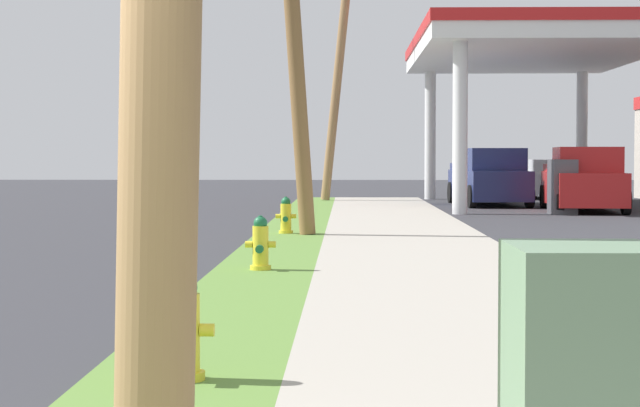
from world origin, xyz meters
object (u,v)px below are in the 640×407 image
object	(u,v)px
fire_hydrant_nearest	(184,333)
truck_red_on_apron	(583,182)
car_silver_by_near_pump	(550,181)
utility_pole_background	(339,62)
fire_hydrant_second	(260,246)
utility_pole_midground	(292,5)
fire_hydrant_third	(286,217)
truck_navy_at_forecourt	(489,179)

from	to	relation	value
fire_hydrant_nearest	truck_red_on_apron	bearing A→B (deg)	72.88
car_silver_by_near_pump	truck_red_on_apron	size ratio (longest dim) A/B	0.83
utility_pole_background	car_silver_by_near_pump	distance (m)	10.90
fire_hydrant_second	truck_red_on_apron	size ratio (longest dim) A/B	0.13
fire_hydrant_second	utility_pole_background	size ratio (longest dim) A/B	0.08
utility_pole_midground	utility_pole_background	world-z (taller)	utility_pole_background
fire_hydrant_third	utility_pole_midground	xyz separation A→B (m)	(0.15, -0.37, 4.23)
truck_red_on_apron	utility_pole_midground	bearing A→B (deg)	-123.92
fire_hydrant_nearest	fire_hydrant_third	xyz separation A→B (m)	(-0.11, 15.16, 0.00)
fire_hydrant_third	car_silver_by_near_pump	distance (m)	25.03
utility_pole_background	car_silver_by_near_pump	bearing A→B (deg)	31.42
car_silver_by_near_pump	fire_hydrant_nearest	bearing A→B (deg)	-103.74
truck_navy_at_forecourt	car_silver_by_near_pump	bearing A→B (deg)	63.95
fire_hydrant_nearest	utility_pole_background	size ratio (longest dim) A/B	0.08
fire_hydrant_second	truck_navy_at_forecourt	xyz separation A→B (m)	(6.10, 23.81, 0.47)
fire_hydrant_third	utility_pole_midground	world-z (taller)	utility_pole_midground
fire_hydrant_second	truck_navy_at_forecourt	bearing A→B (deg)	75.64
fire_hydrant_second	car_silver_by_near_pump	distance (m)	32.04
utility_pole_midground	truck_navy_at_forecourt	xyz separation A→B (m)	(6.00, 16.72, -3.76)
truck_navy_at_forecourt	truck_red_on_apron	bearing A→B (deg)	-61.59
fire_hydrant_second	utility_pole_background	world-z (taller)	utility_pole_background
utility_pole_midground	truck_navy_at_forecourt	distance (m)	18.16
utility_pole_background	truck_navy_at_forecourt	world-z (taller)	utility_pole_background
fire_hydrant_third	truck_navy_at_forecourt	distance (m)	17.48
utility_pole_midground	fire_hydrant_third	bearing A→B (deg)	111.64
truck_red_on_apron	fire_hydrant_second	bearing A→B (deg)	-113.39
fire_hydrant_nearest	utility_pole_midground	bearing A→B (deg)	89.86
utility_pole_midground	utility_pole_background	distance (m)	18.35
fire_hydrant_nearest	fire_hydrant_third	size ratio (longest dim) A/B	1.00
fire_hydrant_second	truck_navy_at_forecourt	distance (m)	24.59
fire_hydrant_second	utility_pole_background	distance (m)	25.86
fire_hydrant_second	fire_hydrant_third	xyz separation A→B (m)	(-0.05, 7.46, 0.00)
utility_pole_midground	fire_hydrant_nearest	bearing A→B (deg)	-90.14
utility_pole_background	truck_navy_at_forecourt	size ratio (longest dim) A/B	1.77
utility_pole_midground	truck_navy_at_forecourt	world-z (taller)	utility_pole_midground
car_silver_by_near_pump	truck_navy_at_forecourt	world-z (taller)	truck_navy_at_forecourt
fire_hydrant_second	fire_hydrant_third	distance (m)	7.46
fire_hydrant_second	truck_red_on_apron	world-z (taller)	truck_red_on_apron
truck_red_on_apron	car_silver_by_near_pump	bearing A→B (deg)	84.90
fire_hydrant_third	truck_navy_at_forecourt	world-z (taller)	truck_navy_at_forecourt
truck_navy_at_forecourt	truck_red_on_apron	size ratio (longest dim) A/B	1.00
fire_hydrant_third	truck_red_on_apron	xyz separation A→B (m)	(8.49, 12.03, 0.47)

